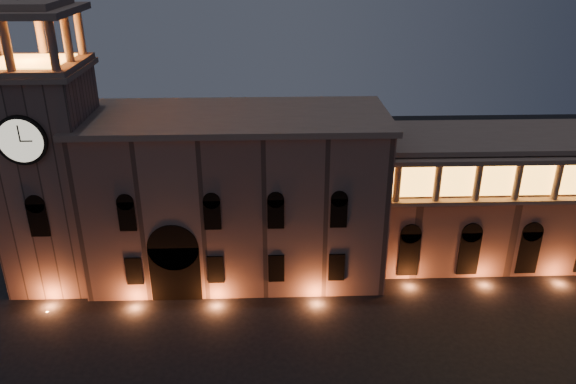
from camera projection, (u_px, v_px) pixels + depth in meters
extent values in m
cube|color=#806054|center=(237.00, 198.00, 58.92)|extent=(30.00, 12.00, 17.00)
cube|color=gray|center=(234.00, 117.00, 55.32)|extent=(30.80, 12.80, 0.60)
cube|color=black|center=(176.00, 271.00, 56.05)|extent=(5.00, 1.40, 6.00)
cylinder|color=black|center=(174.00, 245.00, 54.82)|extent=(5.00, 1.40, 5.00)
cube|color=#F79C31|center=(176.00, 274.00, 55.95)|extent=(4.20, 0.20, 5.00)
cube|color=#806054|center=(51.00, 182.00, 56.39)|extent=(9.00, 9.00, 22.00)
cube|color=gray|center=(30.00, 70.00, 51.79)|extent=(9.80, 9.80, 0.50)
cylinder|color=black|center=(21.00, 140.00, 49.67)|extent=(4.60, 0.35, 4.60)
cylinder|color=beige|center=(21.00, 141.00, 49.54)|extent=(4.00, 0.12, 4.00)
cube|color=gray|center=(29.00, 65.00, 51.58)|extent=(9.40, 9.40, 0.50)
cube|color=#F79C31|center=(29.00, 61.00, 51.46)|extent=(6.80, 6.80, 0.15)
cylinder|color=gray|center=(7.00, 46.00, 47.16)|extent=(0.76, 0.76, 4.20)
cylinder|color=gray|center=(52.00, 45.00, 47.28)|extent=(0.76, 0.76, 4.20)
cylinder|color=gray|center=(0.00, 32.00, 53.97)|extent=(0.76, 0.76, 4.20)
cylinder|color=gray|center=(40.00, 32.00, 54.09)|extent=(0.76, 0.76, 4.20)
cylinder|color=gray|center=(80.00, 32.00, 54.21)|extent=(0.76, 0.76, 4.20)
cylinder|color=gray|center=(67.00, 38.00, 50.75)|extent=(0.76, 0.76, 4.20)
cube|color=gray|center=(19.00, 11.00, 49.64)|extent=(9.80, 9.80, 0.60)
cube|color=gray|center=(18.00, 4.00, 49.40)|extent=(7.50, 7.50, 0.60)
cube|color=#7B5B4F|center=(544.00, 198.00, 62.46)|extent=(40.00, 10.00, 14.00)
cube|color=gray|center=(557.00, 136.00, 59.49)|extent=(40.60, 10.60, 0.50)
cube|color=gray|center=(573.00, 200.00, 56.50)|extent=(40.00, 1.20, 0.40)
cube|color=#F79C31|center=(575.00, 178.00, 56.10)|extent=(38.00, 0.15, 3.60)
cylinder|color=gray|center=(397.00, 182.00, 55.02)|extent=(0.70, 0.70, 4.00)
cylinder|color=gray|center=(438.00, 182.00, 55.15)|extent=(0.70, 0.70, 4.00)
cylinder|color=gray|center=(478.00, 181.00, 55.28)|extent=(0.70, 0.70, 4.00)
cylinder|color=gray|center=(518.00, 181.00, 55.41)|extent=(0.70, 0.70, 4.00)
cylinder|color=gray|center=(558.00, 180.00, 55.54)|extent=(0.70, 0.70, 4.00)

